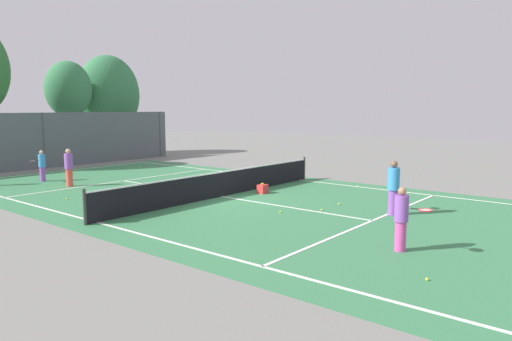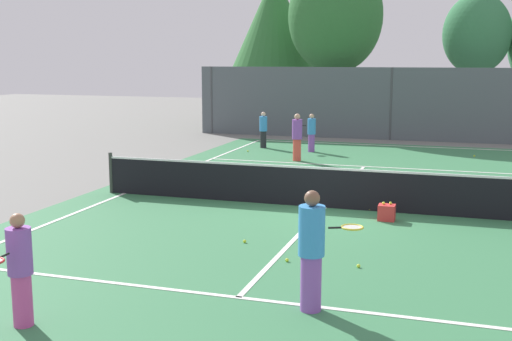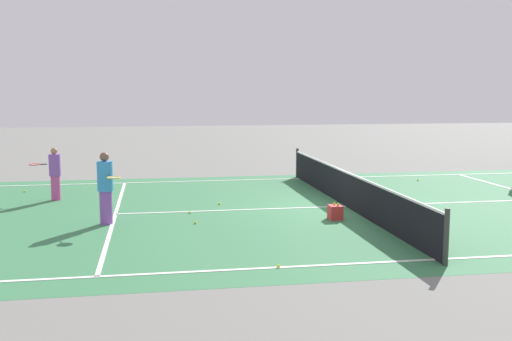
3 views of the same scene
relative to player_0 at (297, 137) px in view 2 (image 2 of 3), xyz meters
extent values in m
plane|color=slate|center=(2.47, -6.92, -0.86)|extent=(80.00, 80.00, 0.00)
cube|color=#387A4C|center=(2.47, -6.92, -0.86)|extent=(13.00, 25.00, 0.00)
cube|color=white|center=(-3.03, -6.92, -0.85)|extent=(0.10, 24.00, 0.01)
cube|color=white|center=(2.47, 5.08, -0.85)|extent=(11.00, 0.10, 0.01)
cube|color=white|center=(2.47, -13.32, -0.85)|extent=(11.00, 0.10, 0.01)
cube|color=white|center=(2.47, -0.52, -0.85)|extent=(11.00, 0.10, 0.01)
cube|color=white|center=(2.47, -6.92, -0.85)|extent=(0.10, 12.80, 0.01)
cylinder|color=#333833|center=(-3.43, -6.92, -0.31)|extent=(0.10, 0.10, 1.10)
cube|color=black|center=(2.47, -6.92, -0.38)|extent=(11.80, 0.03, 0.95)
cube|color=white|center=(2.47, -6.92, 0.12)|extent=(11.80, 0.04, 0.05)
cube|color=#515B60|center=(2.47, 7.08, 0.74)|extent=(18.00, 0.06, 3.20)
cylinder|color=#3F4447|center=(-6.03, 7.08, 0.74)|extent=(0.12, 0.12, 3.20)
cylinder|color=#3F4447|center=(2.47, 7.08, 0.74)|extent=(0.12, 0.12, 3.20)
cylinder|color=brown|center=(5.93, 10.19, 0.79)|extent=(0.36, 0.36, 3.30)
ellipsoid|color=#337547|center=(5.93, 10.19, 3.84)|extent=(3.09, 2.75, 3.71)
cylinder|color=brown|center=(-0.53, 9.25, 0.91)|extent=(0.39, 0.39, 3.54)
ellipsoid|color=#2D6B33|center=(-0.53, 9.25, 4.72)|extent=(4.53, 3.75, 5.44)
cylinder|color=brown|center=(-4.34, 12.04, 0.69)|extent=(0.36, 0.36, 3.10)
cone|color=#2D6B33|center=(-4.34, 12.04, 4.78)|extent=(4.57, 4.57, 5.08)
cylinder|color=#E54C3F|center=(0.00, 0.00, -0.47)|extent=(0.29, 0.29, 0.78)
cylinder|color=purple|center=(0.00, 0.00, 0.27)|extent=(0.36, 0.36, 0.68)
sphere|color=tan|center=(0.00, 0.00, 0.71)|extent=(0.21, 0.21, 0.21)
cylinder|color=#D14799|center=(0.01, -15.21, -0.49)|extent=(0.27, 0.27, 0.74)
cylinder|color=purple|center=(0.01, -15.21, 0.20)|extent=(0.34, 0.34, 0.65)
sphere|color=#A37556|center=(0.01, -15.21, 0.62)|extent=(0.20, 0.20, 0.20)
cylinder|color=black|center=(0.02, -15.53, 0.23)|extent=(0.04, 0.20, 0.03)
cylinder|color=purple|center=(-0.02, 2.37, -0.52)|extent=(0.25, 0.25, 0.69)
cylinder|color=#388CD8|center=(-0.02, 2.37, 0.13)|extent=(0.32, 0.32, 0.60)
sphere|color=tan|center=(-0.02, 2.37, 0.52)|extent=(0.19, 0.19, 0.19)
cylinder|color=black|center=(-0.31, 2.26, 0.16)|extent=(0.20, 0.10, 0.03)
torus|color=black|center=(-0.55, 2.18, 0.16)|extent=(0.42, 0.42, 0.03)
cylinder|color=silver|center=(-0.55, 2.18, 0.16)|extent=(0.35, 0.35, 0.00)
cylinder|color=purple|center=(3.63, -13.47, -0.44)|extent=(0.30, 0.30, 0.83)
cylinder|color=#388CD8|center=(3.63, -13.47, 0.33)|extent=(0.38, 0.38, 0.73)
sphere|color=brown|center=(3.63, -13.47, 0.81)|extent=(0.22, 0.22, 0.22)
cylinder|color=black|center=(3.94, -13.33, 0.37)|extent=(0.19, 0.11, 0.03)
torus|color=yellow|center=(4.17, -13.23, 0.37)|extent=(0.44, 0.44, 0.03)
cylinder|color=silver|center=(4.17, -13.23, 0.37)|extent=(0.36, 0.36, 0.00)
cylinder|color=#232328|center=(-2.14, 2.89, -0.52)|extent=(0.25, 0.25, 0.68)
cylinder|color=#388CD8|center=(-2.14, 2.89, 0.12)|extent=(0.31, 0.31, 0.60)
sphere|color=beige|center=(-2.14, 2.89, 0.51)|extent=(0.18, 0.18, 0.18)
cube|color=red|center=(4.05, -7.74, -0.68)|extent=(0.37, 0.32, 0.36)
sphere|color=#CCE533|center=(3.98, -7.74, -0.47)|extent=(0.07, 0.07, 0.07)
sphere|color=#CCE533|center=(4.13, -7.69, -0.47)|extent=(0.07, 0.07, 0.07)
sphere|color=#CCE533|center=(-1.46, -4.65, -0.83)|extent=(0.07, 0.07, 0.07)
sphere|color=#CCE533|center=(6.02, 2.94, -0.83)|extent=(0.07, 0.07, 0.07)
sphere|color=#CCE533|center=(3.56, -6.91, -0.83)|extent=(0.07, 0.07, 0.07)
sphere|color=#CCE533|center=(1.59, -10.45, -0.83)|extent=(0.07, 0.07, 0.07)
sphere|color=#CCE533|center=(3.99, -11.31, -0.83)|extent=(0.07, 0.07, 0.07)
sphere|color=#CCE533|center=(-2.37, 1.58, -0.83)|extent=(0.07, 0.07, 0.07)
sphere|color=#CCE533|center=(2.71, -11.37, -0.83)|extent=(0.07, 0.07, 0.07)
sphere|color=#CCE533|center=(-1.73, -2.83, -0.83)|extent=(0.07, 0.07, 0.07)
camera|label=1|loc=(-10.90, -19.54, 2.61)|focal=33.21mm
camera|label=2|loc=(5.64, -22.31, 2.77)|focal=45.90mm
camera|label=3|loc=(18.56, -12.29, 2.41)|focal=42.17mm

